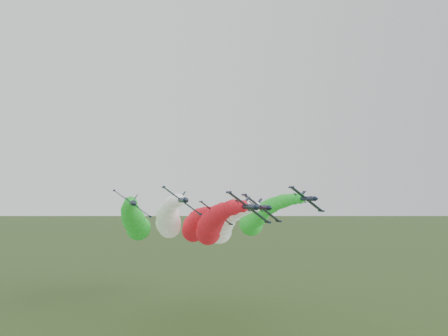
{
  "coord_description": "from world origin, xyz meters",
  "views": [
    {
      "loc": [
        -26.24,
        -99.13,
        43.81
      ],
      "look_at": [
        2.29,
        4.42,
        50.92
      ],
      "focal_mm": 35.0,
      "sensor_mm": 36.0,
      "label": 1
    }
  ],
  "objects_px": {
    "jet_outer_right": "(258,217)",
    "jet_trail": "(195,226)",
    "jet_outer_left": "(135,220)",
    "jet_lead": "(212,225)",
    "jet_inner_right": "(223,224)",
    "jet_inner_left": "(169,219)"
  },
  "relations": [
    {
      "from": "jet_outer_left",
      "to": "jet_trail",
      "type": "xyz_separation_m",
      "value": [
        23.27,
        9.7,
        -2.78
      ]
    },
    {
      "from": "jet_inner_right",
      "to": "jet_outer_left",
      "type": "height_order",
      "value": "jet_outer_left"
    },
    {
      "from": "jet_outer_left",
      "to": "jet_trail",
      "type": "distance_m",
      "value": 25.36
    },
    {
      "from": "jet_outer_right",
      "to": "jet_lead",
      "type": "bearing_deg",
      "value": -139.33
    },
    {
      "from": "jet_outer_left",
      "to": "jet_outer_right",
      "type": "relative_size",
      "value": 1.0
    },
    {
      "from": "jet_inner_left",
      "to": "jet_lead",
      "type": "bearing_deg",
      "value": -48.93
    },
    {
      "from": "jet_inner_left",
      "to": "jet_trail",
      "type": "bearing_deg",
      "value": 53.66
    },
    {
      "from": "jet_lead",
      "to": "jet_outer_left",
      "type": "bearing_deg",
      "value": 137.27
    },
    {
      "from": "jet_lead",
      "to": "jet_trail",
      "type": "height_order",
      "value": "jet_lead"
    },
    {
      "from": "jet_outer_right",
      "to": "jet_trail",
      "type": "relative_size",
      "value": 1.01
    },
    {
      "from": "jet_outer_right",
      "to": "jet_trail",
      "type": "xyz_separation_m",
      "value": [
        -21.55,
        11.24,
        -3.54
      ]
    },
    {
      "from": "jet_inner_right",
      "to": "jet_outer_right",
      "type": "bearing_deg",
      "value": 26.04
    },
    {
      "from": "jet_lead",
      "to": "jet_outer_right",
      "type": "height_order",
      "value": "jet_outer_right"
    },
    {
      "from": "jet_trail",
      "to": "jet_outer_left",
      "type": "bearing_deg",
      "value": -157.38
    },
    {
      "from": "jet_lead",
      "to": "jet_outer_right",
      "type": "distance_m",
      "value": 29.51
    },
    {
      "from": "jet_trail",
      "to": "jet_inner_right",
      "type": "bearing_deg",
      "value": -71.8
    },
    {
      "from": "jet_inner_right",
      "to": "jet_trail",
      "type": "xyz_separation_m",
      "value": [
        -6.17,
        18.76,
        -1.49
      ]
    },
    {
      "from": "jet_lead",
      "to": "jet_inner_right",
      "type": "relative_size",
      "value": 0.99
    },
    {
      "from": "jet_inner_right",
      "to": "jet_outer_left",
      "type": "relative_size",
      "value": 1.0
    },
    {
      "from": "jet_inner_left",
      "to": "jet_outer_left",
      "type": "relative_size",
      "value": 0.99
    },
    {
      "from": "jet_outer_left",
      "to": "jet_outer_right",
      "type": "height_order",
      "value": "jet_outer_right"
    },
    {
      "from": "jet_outer_left",
      "to": "jet_trail",
      "type": "relative_size",
      "value": 1.01
    }
  ]
}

